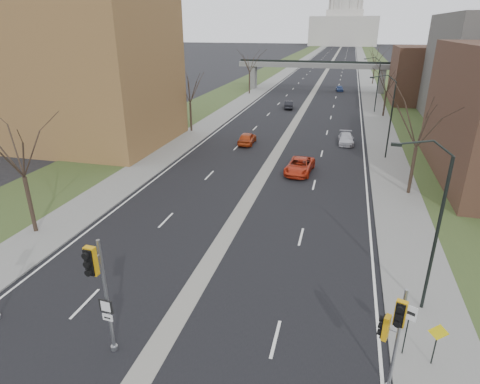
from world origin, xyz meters
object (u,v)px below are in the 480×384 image
at_px(car_right_near, 300,166).
at_px(warning_sign, 437,338).
at_px(car_left_far, 289,105).
at_px(car_left_near, 247,138).
at_px(car_right_far, 340,88).
at_px(speed_limit_sign, 408,321).
at_px(signal_pole_median, 99,280).
at_px(car_right_mid, 346,139).
at_px(signal_pole_right, 394,327).

bearing_deg(car_right_near, warning_sign, -65.56).
bearing_deg(car_left_far, warning_sign, 97.94).
xyz_separation_m(car_left_near, car_right_far, (9.57, 47.20, -0.11)).
bearing_deg(speed_limit_sign, car_left_far, 126.94).
height_order(signal_pole_median, car_left_near, signal_pole_median).
height_order(car_right_mid, car_right_far, car_right_mid).
bearing_deg(car_left_far, car_right_mid, 109.46).
xyz_separation_m(car_left_far, car_right_far, (7.96, 23.22, -0.05)).
distance_m(speed_limit_sign, car_right_near, 23.69).
relative_size(signal_pole_right, car_left_near, 1.10).
distance_m(car_left_near, car_right_near, 11.55).
xyz_separation_m(speed_limit_sign, car_left_near, (-14.65, 31.38, -1.14)).
xyz_separation_m(car_right_near, car_right_mid, (4.21, 12.05, -0.08)).
bearing_deg(car_left_near, speed_limit_sign, 113.61).
height_order(speed_limit_sign, car_right_far, speed_limit_sign).
bearing_deg(car_right_near, speed_limit_sign, -67.87).
height_order(signal_pole_right, car_right_far, signal_pole_right).
bearing_deg(speed_limit_sign, signal_pole_right, -90.44).
distance_m(signal_pole_median, car_right_far, 82.16).
distance_m(speed_limit_sign, car_right_far, 78.75).
xyz_separation_m(signal_pole_right, car_right_far, (-4.14, 80.66, -2.47)).
distance_m(signal_pole_right, car_right_far, 80.80).
relative_size(speed_limit_sign, car_left_near, 0.59).
relative_size(warning_sign, car_left_near, 0.49).
distance_m(signal_pole_right, car_left_far, 58.75).
xyz_separation_m(warning_sign, car_right_near, (-8.33, 22.84, -0.77)).
bearing_deg(signal_pole_median, warning_sign, 15.69).
bearing_deg(car_right_near, signal_pole_median, -96.92).
xyz_separation_m(car_right_mid, car_right_far, (-2.07, 43.99, -0.01)).
relative_size(signal_pole_median, car_left_far, 1.36).
xyz_separation_m(signal_pole_right, speed_limit_sign, (0.93, 2.08, -1.22)).
bearing_deg(car_right_mid, speed_limit_sign, -88.13).
height_order(signal_pole_median, speed_limit_sign, signal_pole_median).
xyz_separation_m(warning_sign, car_left_near, (-15.77, 31.67, -0.75)).
relative_size(car_left_far, car_right_far, 1.12).
bearing_deg(warning_sign, car_right_mid, 97.15).
relative_size(speed_limit_sign, car_right_far, 0.70).
bearing_deg(speed_limit_sign, car_right_mid, 118.65).
bearing_deg(signal_pole_median, car_right_mid, 79.64).
xyz_separation_m(signal_pole_median, car_left_far, (-0.68, 58.55, -3.20)).
height_order(warning_sign, car_left_near, warning_sign).
bearing_deg(signal_pole_median, car_right_far, 88.46).
bearing_deg(speed_limit_sign, signal_pole_median, -141.82).
distance_m(signal_pole_median, car_right_mid, 39.06).
bearing_deg(signal_pole_right, car_left_near, 131.80).
relative_size(signal_pole_right, car_right_far, 1.30).
height_order(signal_pole_median, car_left_far, signal_pole_median).
distance_m(warning_sign, car_right_far, 79.12).
height_order(signal_pole_median, signal_pole_right, signal_pole_median).
bearing_deg(signal_pole_median, car_right_near, 82.24).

